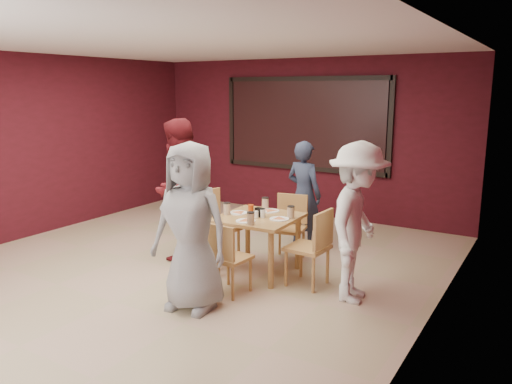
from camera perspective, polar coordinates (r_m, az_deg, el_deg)
The scene contains 11 objects.
floor at distance 6.48m, azimuth -8.53°, elevation -8.87°, with size 7.00×7.00×0.00m, color tan.
window_blinds at distance 9.00m, azimuth 5.49°, elevation 7.74°, with size 3.00×0.02×1.50m, color black.
dining_table at distance 6.15m, azimuth 0.27°, elevation -3.57°, with size 0.96×0.96×0.88m.
chair_front at distance 5.56m, azimuth -3.44°, elevation -7.15°, with size 0.43×0.43×0.83m.
chair_back at distance 6.74m, azimuth 3.88°, elevation -3.57°, with size 0.50×0.50×0.87m.
chair_left at distance 6.59m, azimuth -4.86°, elevation -3.47°, with size 0.54×0.54×0.96m.
chair_right at distance 5.81m, azimuth 6.58°, elevation -5.88°, with size 0.46×0.46×0.91m.
diner_front at distance 5.16m, azimuth -7.47°, elevation -3.98°, with size 0.86×0.56×1.76m, color gray.
diner_back at distance 7.22m, azimuth 5.49°, elevation -0.26°, with size 0.56×0.37×1.55m, color #2A334B.
diner_left at distance 6.77m, azimuth -8.93°, elevation 0.31°, with size 0.92×0.71×1.89m, color #5E1217.
diner_right at distance 5.42m, azimuth 11.49°, elevation -3.46°, with size 1.12×0.64×1.73m, color white.
Camera 1 is at (3.95, -4.62, 2.26)m, focal length 35.00 mm.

